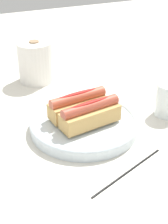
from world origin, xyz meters
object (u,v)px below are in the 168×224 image
at_px(chopstick_near, 128,171).
at_px(paper_towel_roll, 35,62).
at_px(hotdog_back, 78,105).
at_px(water_glass, 168,101).
at_px(hotdog_front, 90,114).
at_px(serving_bowl, 84,124).

bearing_deg(chopstick_near, paper_towel_roll, 74.11).
height_order(hotdog_back, paper_towel_roll, paper_towel_roll).
relative_size(water_glass, paper_towel_roll, 0.67).
xyz_separation_m(water_glass, chopstick_near, (-0.22, -0.17, -0.04)).
distance_m(water_glass, chopstick_near, 0.28).
distance_m(water_glass, paper_towel_roll, 0.44).
bearing_deg(hotdog_front, paper_towel_roll, 95.16).
relative_size(water_glass, chopstick_near, 0.41).
relative_size(serving_bowl, hotdog_front, 1.75).
relative_size(hotdog_front, paper_towel_roll, 1.16).
height_order(serving_bowl, chopstick_near, serving_bowl).
height_order(hotdog_back, chopstick_near, hotdog_back).
bearing_deg(serving_bowl, water_glass, -4.74).
xyz_separation_m(paper_towel_roll, chopstick_near, (0.05, -0.52, -0.06)).
height_order(hotdog_back, water_glass, hotdog_back).
height_order(serving_bowl, hotdog_back, hotdog_back).
distance_m(paper_towel_roll, chopstick_near, 0.52).
relative_size(hotdog_front, chopstick_near, 0.71).
bearing_deg(water_glass, paper_towel_roll, 127.21).
bearing_deg(serving_bowl, hotdog_back, 100.04).
height_order(serving_bowl, paper_towel_roll, paper_towel_roll).
xyz_separation_m(hotdog_back, water_glass, (0.24, -0.05, -0.02)).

